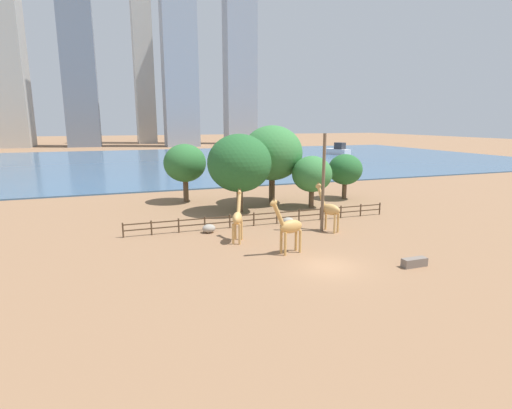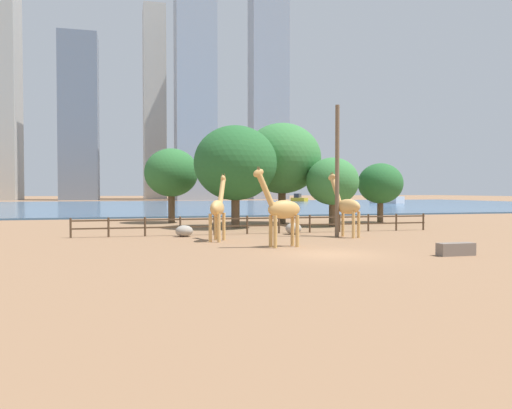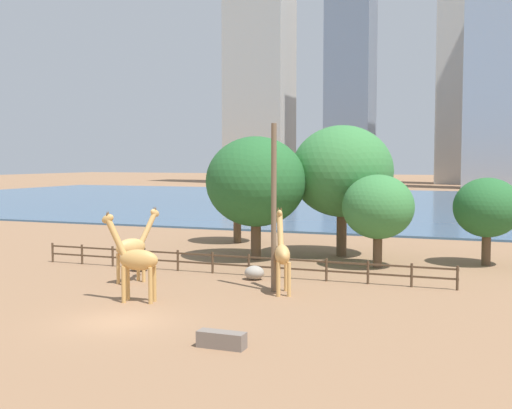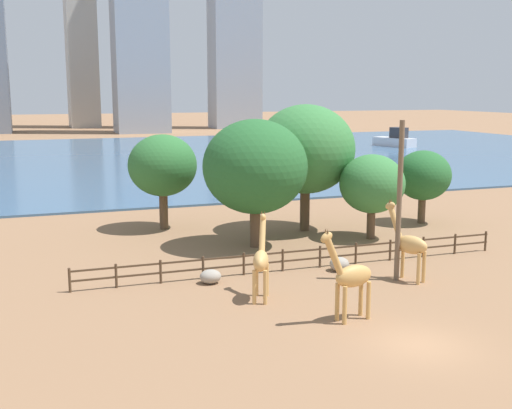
# 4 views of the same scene
# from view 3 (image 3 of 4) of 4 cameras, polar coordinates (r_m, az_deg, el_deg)

# --- Properties ---
(ground_plane) EXTENTS (400.00, 400.00, 0.00)m
(ground_plane) POSITION_cam_3_polar(r_m,az_deg,el_deg) (104.21, 12.67, 0.12)
(ground_plane) COLOR #8C6647
(harbor_water) EXTENTS (180.00, 86.00, 0.20)m
(harbor_water) POSITION_cam_3_polar(r_m,az_deg,el_deg) (101.24, 12.42, 0.07)
(harbor_water) COLOR #3D6084
(harbor_water) RESTS_ON ground
(giraffe_tall) EXTENTS (1.69, 2.93, 4.20)m
(giraffe_tall) POSITION_cam_3_polar(r_m,az_deg,el_deg) (36.43, -10.85, -3.72)
(giraffe_tall) COLOR tan
(giraffe_tall) RESTS_ON ground
(giraffe_companion) EXTENTS (1.64, 2.72, 4.37)m
(giraffe_companion) POSITION_cam_3_polar(r_m,az_deg,el_deg) (32.98, 2.33, -4.40)
(giraffe_companion) COLOR tan
(giraffe_companion) RESTS_ON ground
(giraffe_young) EXTENTS (2.94, 1.11, 4.40)m
(giraffe_young) POSITION_cam_3_polar(r_m,az_deg,el_deg) (31.44, -10.67, -4.83)
(giraffe_young) COLOR tan
(giraffe_young) RESTS_ON ground
(utility_pole) EXTENTS (0.28, 0.28, 8.73)m
(utility_pole) POSITION_cam_3_polar(r_m,az_deg,el_deg) (33.15, 1.59, -0.31)
(utility_pole) COLOR brown
(utility_pole) RESTS_ON ground
(boulder_near_fence) EXTENTS (1.13, 1.07, 0.81)m
(boulder_near_fence) POSITION_cam_3_polar(r_m,az_deg,el_deg) (36.88, -0.15, -6.08)
(boulder_near_fence) COLOR gray
(boulder_near_fence) RESTS_ON ground
(boulder_by_pole) EXTENTS (1.17, 1.01, 0.76)m
(boulder_by_pole) POSITION_cam_3_polar(r_m,az_deg,el_deg) (40.36, -10.32, -5.30)
(boulder_by_pole) COLOR gray
(boulder_by_pole) RESTS_ON ground
(feeding_trough) EXTENTS (1.80, 0.60, 0.60)m
(feeding_trough) POSITION_cam_3_polar(r_m,az_deg,el_deg) (23.92, -3.09, -11.91)
(feeding_trough) COLOR #72665B
(feeding_trough) RESTS_ON ground
(enclosure_fence) EXTENTS (26.12, 0.14, 1.30)m
(enclosure_fence) POSITION_cam_3_polar(r_m,az_deg,el_deg) (38.47, -2.27, -5.12)
(enclosure_fence) COLOR #4C3826
(enclosure_fence) RESTS_ON ground
(tree_left_large) EXTENTS (6.87, 6.87, 8.46)m
(tree_left_large) POSITION_cam_3_polar(r_m,az_deg,el_deg) (43.91, -0.01, 2.03)
(tree_left_large) COLOR brown
(tree_left_large) RESTS_ON ground
(tree_center_broad) EXTENTS (4.30, 4.30, 5.71)m
(tree_center_broad) POSITION_cam_3_polar(r_m,az_deg,el_deg) (44.04, 19.86, -0.28)
(tree_center_broad) COLOR brown
(tree_center_broad) RESTS_ON ground
(tree_right_tall) EXTENTS (4.55, 4.55, 5.93)m
(tree_right_tall) POSITION_cam_3_polar(r_m,az_deg,el_deg) (41.29, 10.80, -0.23)
(tree_right_tall) COLOR brown
(tree_right_tall) RESTS_ON ground
(tree_left_small) EXTENTS (7.20, 7.20, 9.29)m
(tree_left_small) POSITION_cam_3_polar(r_m,az_deg,el_deg) (45.78, 7.66, 2.93)
(tree_left_small) COLOR brown
(tree_left_small) RESTS_ON ground
(tree_right_small) EXTENTS (5.10, 5.10, 7.09)m
(tree_right_small) POSITION_cam_3_polar(r_m,az_deg,el_deg) (52.72, -1.68, 1.72)
(tree_right_small) COLOR brown
(tree_right_small) RESTS_ON ground
(skyline_tower_needle) EXTENTS (12.07, 12.33, 53.76)m
(skyline_tower_needle) POSITION_cam_3_polar(r_m,az_deg,el_deg) (179.22, 8.40, 10.36)
(skyline_tower_needle) COLOR slate
(skyline_tower_needle) RESTS_ON ground
(skyline_block_central) EXTENTS (8.04, 13.07, 71.30)m
(skyline_block_central) POSITION_cam_3_polar(r_m,az_deg,el_deg) (195.05, 17.09, 12.31)
(skyline_block_central) COLOR #B7B2A8
(skyline_block_central) RESTS_ON ground
(skyline_tower_glass) EXTENTS (12.77, 10.33, 70.99)m
(skyline_tower_glass) POSITION_cam_3_polar(r_m,az_deg,el_deg) (164.63, 20.38, 13.76)
(skyline_tower_glass) COLOR #939EAD
(skyline_tower_glass) RESTS_ON ground
(skyline_block_right) EXTENTS (17.72, 14.79, 77.19)m
(skyline_block_right) POSITION_cam_3_polar(r_m,az_deg,el_deg) (191.56, 0.34, 13.53)
(skyline_block_right) COLOR #ADA89E
(skyline_block_right) RESTS_ON ground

